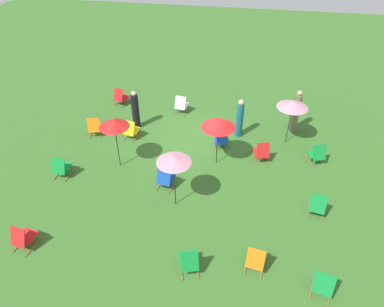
% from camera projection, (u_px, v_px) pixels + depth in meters
% --- Properties ---
extents(ground_plane, '(40.00, 40.00, 0.00)m').
position_uv_depth(ground_plane, '(197.00, 145.00, 14.24)').
color(ground_plane, '#386B28').
extents(deckchair_0, '(0.59, 0.83, 0.83)m').
position_uv_depth(deckchair_0, '(166.00, 178.00, 12.11)').
color(deckchair_0, olive).
rests_on(deckchair_0, ground).
extents(deckchair_1, '(0.60, 0.83, 0.83)m').
position_uv_depth(deckchair_1, '(256.00, 259.00, 9.51)').
color(deckchair_1, olive).
rests_on(deckchair_1, ground).
extents(deckchair_2, '(0.68, 0.87, 0.83)m').
position_uv_depth(deckchair_2, '(262.00, 152.00, 13.28)').
color(deckchair_2, olive).
rests_on(deckchair_2, ground).
extents(deckchair_3, '(0.60, 0.83, 0.83)m').
position_uv_depth(deckchair_3, '(23.00, 238.00, 10.08)').
color(deckchair_3, olive).
rests_on(deckchair_3, ground).
extents(deckchair_4, '(0.63, 0.85, 0.83)m').
position_uv_depth(deckchair_4, '(131.00, 130.00, 14.46)').
color(deckchair_4, olive).
rests_on(deckchair_4, ground).
extents(deckchair_5, '(0.63, 0.85, 0.83)m').
position_uv_depth(deckchair_5, '(221.00, 139.00, 13.96)').
color(deckchair_5, olive).
rests_on(deckchair_5, ground).
extents(deckchair_6, '(0.58, 0.82, 0.83)m').
position_uv_depth(deckchair_6, '(181.00, 105.00, 16.09)').
color(deckchair_6, olive).
rests_on(deckchair_6, ground).
extents(deckchair_7, '(0.65, 0.85, 0.83)m').
position_uv_depth(deckchair_7, '(95.00, 127.00, 14.64)').
color(deckchair_7, olive).
rests_on(deckchair_7, ground).
extents(deckchair_8, '(0.61, 0.83, 0.83)m').
position_uv_depth(deckchair_8, '(317.00, 205.00, 11.10)').
color(deckchair_8, olive).
rests_on(deckchair_8, ground).
extents(deckchair_9, '(0.68, 0.87, 0.83)m').
position_uv_depth(deckchair_9, '(317.00, 154.00, 13.18)').
color(deckchair_9, olive).
rests_on(deckchair_9, ground).
extents(deckchair_10, '(0.69, 0.87, 0.83)m').
position_uv_depth(deckchair_10, '(189.00, 261.00, 9.46)').
color(deckchair_10, olive).
rests_on(deckchair_10, ground).
extents(deckchair_11, '(0.64, 0.85, 0.83)m').
position_uv_depth(deckchair_11, '(323.00, 284.00, 8.93)').
color(deckchair_11, olive).
rests_on(deckchair_11, ground).
extents(deckchair_12, '(0.68, 0.87, 0.83)m').
position_uv_depth(deckchair_12, '(121.00, 97.00, 16.68)').
color(deckchair_12, olive).
rests_on(deckchair_12, ground).
extents(deckchair_13, '(0.49, 0.77, 0.83)m').
position_uv_depth(deckchair_13, '(61.00, 167.00, 12.56)').
color(deckchair_13, olive).
rests_on(deckchair_13, ground).
extents(umbrella_0, '(1.07, 1.07, 1.97)m').
position_uv_depth(umbrella_0, '(174.00, 160.00, 10.53)').
color(umbrella_0, black).
rests_on(umbrella_0, ground).
extents(umbrella_1, '(1.22, 1.22, 1.89)m').
position_uv_depth(umbrella_1, '(218.00, 124.00, 12.32)').
color(umbrella_1, black).
rests_on(umbrella_1, ground).
extents(umbrella_2, '(1.06, 1.06, 2.01)m').
position_uv_depth(umbrella_2, '(114.00, 123.00, 12.12)').
color(umbrella_2, black).
rests_on(umbrella_2, ground).
extents(umbrella_3, '(1.19, 1.19, 1.90)m').
position_uv_depth(umbrella_3, '(293.00, 104.00, 13.37)').
color(umbrella_3, black).
rests_on(umbrella_3, ground).
extents(person_0, '(0.29, 0.29, 1.68)m').
position_uv_depth(person_0, '(240.00, 119.00, 14.31)').
color(person_0, '#195972').
rests_on(person_0, ground).
extents(person_1, '(0.43, 0.43, 1.71)m').
position_uv_depth(person_1, '(135.00, 111.00, 14.82)').
color(person_1, black).
rests_on(person_1, ground).
extents(person_2, '(0.36, 0.36, 1.88)m').
position_uv_depth(person_2, '(296.00, 112.00, 14.55)').
color(person_2, '#72664C').
rests_on(person_2, ground).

